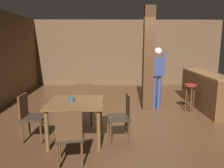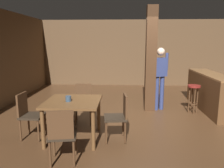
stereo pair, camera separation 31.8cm
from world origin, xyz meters
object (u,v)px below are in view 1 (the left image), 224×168
chair_east (123,114)px  chair_west (30,115)px  bar_stool_near (190,91)px  napkin_cup (71,99)px  bar_counter (202,90)px  standing_person (157,74)px  chair_south (70,134)px  chair_north (83,102)px  dining_table (76,107)px

chair_east → chair_west: 1.77m
chair_west → bar_stool_near: (3.71, 1.74, 0.05)m
napkin_cup → bar_counter: bar_counter is taller
standing_person → bar_counter: size_ratio=0.72×
chair_south → bar_counter: 4.41m
bar_stool_near → bar_counter: bearing=33.3°
chair_north → bar_stool_near: 2.92m
chair_west → bar_counter: (4.18, 2.05, 0.01)m
dining_table → chair_south: (0.03, -0.92, -0.15)m
chair_east → napkin_cup: size_ratio=8.40×
chair_north → napkin_cup: chair_north is taller
chair_east → bar_stool_near: bearing=42.1°
bar_counter → standing_person: bearing=-177.3°
chair_east → bar_counter: 3.17m
chair_south → chair_west: bearing=134.8°
chair_west → bar_counter: 4.65m
chair_west → bar_stool_near: 4.10m
bar_counter → dining_table: bearing=-148.1°
napkin_cup → standing_person: standing_person is taller
chair_east → chair_west: bearing=179.5°
chair_east → napkin_cup: (-0.95, -0.05, 0.32)m
chair_north → chair_south: bearing=-89.9°
chair_north → chair_south: same height
dining_table → chair_west: (-0.88, 0.01, -0.15)m
chair_east → standing_person: bearing=61.6°
chair_west → napkin_cup: size_ratio=8.40×
dining_table → bar_counter: size_ratio=0.43×
chair_north → bar_counter: bar_counter is taller
chair_west → bar_stool_near: size_ratio=1.19×
dining_table → bar_counter: bearing=31.9°
chair_south → chair_east: size_ratio=1.00×
chair_north → bar_stool_near: chair_north is taller
chair_west → chair_east: bearing=-0.5°
dining_table → chair_south: chair_south is taller
chair_south → napkin_cup: size_ratio=8.40×
chair_north → chair_west: (-0.91, -0.92, 0.00)m
dining_table → bar_counter: (3.29, 2.05, -0.13)m
chair_west → napkin_cup: chair_west is taller
dining_table → bar_stool_near: size_ratio=1.37×
chair_west → bar_counter: bearing=26.1°
dining_table → chair_north: 0.94m
chair_east → bar_stool_near: (1.95, 1.76, 0.05)m
standing_person → chair_south: bearing=-123.6°
chair_east → chair_west: same height
chair_south → napkin_cup: chair_south is taller
dining_table → bar_stool_near: (2.83, 1.75, -0.10)m
bar_counter → bar_stool_near: 0.56m
napkin_cup → bar_counter: 3.98m
dining_table → chair_east: 0.90m
standing_person → bar_stool_near: (0.86, -0.24, -0.45)m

